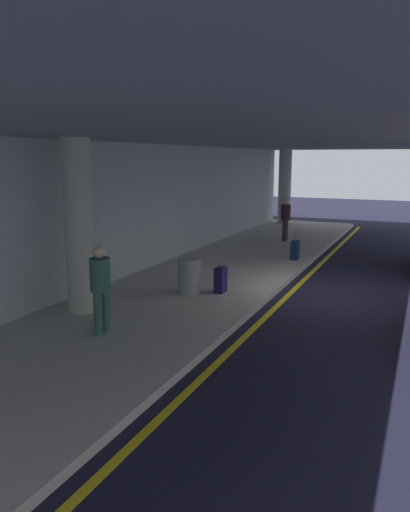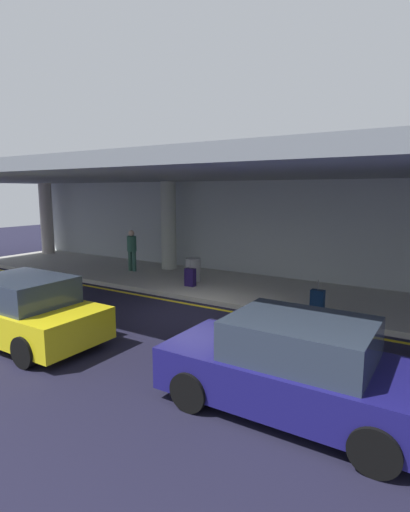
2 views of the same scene
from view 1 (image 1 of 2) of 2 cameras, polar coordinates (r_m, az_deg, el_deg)
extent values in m
plane|color=black|center=(12.76, 13.44, -4.30)|extent=(60.00, 60.00, 0.00)
cube|color=#B6B3AA|center=(13.64, 0.58, -2.63)|extent=(26.00, 4.20, 0.15)
cube|color=yellow|center=(12.91, 10.33, -3.97)|extent=(26.00, 0.14, 0.01)
cylinder|color=#B2B7AA|center=(10.54, -14.55, 3.34)|extent=(0.63, 0.63, 3.65)
cylinder|color=#AEAEAC|center=(25.02, 9.33, 8.06)|extent=(0.63, 0.63, 3.65)
cube|color=gray|center=(13.05, 2.68, 13.88)|extent=(28.00, 13.20, 0.30)
cube|color=#ABB3B6|center=(14.37, -7.66, 5.39)|extent=(26.00, 0.30, 3.80)
cylinder|color=#305948|center=(9.29, -12.43, -6.61)|extent=(0.16, 0.16, 0.82)
cylinder|color=#305C4E|center=(9.45, -11.63, -6.25)|extent=(0.16, 0.16, 0.82)
cylinder|color=#2D5D4B|center=(9.18, -12.21, -2.15)|extent=(0.38, 0.38, 0.62)
sphere|color=beige|center=(9.09, -12.33, 0.49)|extent=(0.24, 0.24, 0.24)
cylinder|color=#32252A|center=(19.44, 9.30, 2.93)|extent=(0.16, 0.16, 0.82)
cylinder|color=#331D2B|center=(19.65, 9.47, 3.01)|extent=(0.16, 0.16, 0.82)
cylinder|color=#2C1C24|center=(19.45, 9.45, 5.07)|extent=(0.38, 0.38, 0.62)
sphere|color=beige|center=(19.41, 9.50, 6.33)|extent=(0.24, 0.24, 0.24)
cube|color=#1D1148|center=(11.90, 1.84, -2.83)|extent=(0.36, 0.22, 0.62)
cylinder|color=slate|center=(11.80, 1.85, -0.71)|extent=(0.02, 0.02, 0.28)
cube|color=#0C2348|center=(16.00, 10.52, 0.69)|extent=(0.36, 0.22, 0.62)
cylinder|color=slate|center=(15.92, 10.58, 2.28)|extent=(0.02, 0.02, 0.28)
cylinder|color=gray|center=(11.85, -1.85, -2.32)|extent=(0.56, 0.56, 0.85)
camera|label=2|loc=(19.49, 45.35, 8.12)|focal=28.16mm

